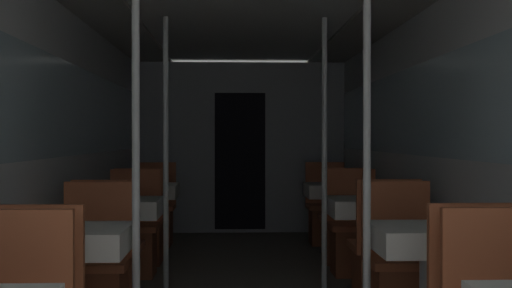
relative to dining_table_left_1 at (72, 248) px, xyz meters
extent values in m
cube|color=silver|center=(-0.38, 1.16, 0.47)|extent=(0.05, 9.97, 2.16)
cube|color=silver|center=(-0.37, 1.16, 0.81)|extent=(0.03, 9.17, 0.70)
cube|color=silver|center=(2.32, 1.16, 0.47)|extent=(0.05, 9.97, 2.16)
cube|color=silver|center=(2.31, 1.16, 0.81)|extent=(0.03, 9.17, 0.70)
cube|color=#999993|center=(2.08, 1.16, 1.56)|extent=(0.49, 9.57, 0.03)
cube|color=gray|center=(0.97, 5.18, 0.47)|extent=(2.65, 0.08, 2.16)
cube|color=black|center=(0.97, 5.14, 0.30)|extent=(0.64, 0.01, 1.73)
cube|color=#B25633|center=(0.00, -0.98, 0.08)|extent=(0.45, 0.04, 0.47)
cube|color=#B2B2B7|center=(0.00, 0.00, 0.10)|extent=(0.56, 0.56, 0.02)
cube|color=white|center=(0.00, 0.00, 0.04)|extent=(0.60, 0.60, 0.14)
cube|color=#B25633|center=(0.00, -0.79, 0.08)|extent=(0.45, 0.04, 0.47)
cube|color=#B25633|center=(0.00, 0.58, -0.18)|extent=(0.45, 0.45, 0.05)
cube|color=#B25633|center=(0.00, 0.79, 0.08)|extent=(0.45, 0.04, 0.47)
cylinder|color=silver|center=(0.34, 0.00, 0.47)|extent=(0.04, 0.04, 2.16)
cylinder|color=#B7B7BC|center=(0.00, 1.77, -0.25)|extent=(0.10, 0.10, 0.68)
cube|color=#B2B2B7|center=(0.00, 1.77, 0.10)|extent=(0.56, 0.56, 0.02)
cube|color=white|center=(0.00, 1.77, 0.04)|extent=(0.60, 0.60, 0.14)
cube|color=brown|center=(0.00, 1.19, -0.41)|extent=(0.38, 0.38, 0.40)
cube|color=#B25633|center=(0.00, 1.19, -0.18)|extent=(0.45, 0.45, 0.05)
cube|color=#B25633|center=(0.00, 0.98, 0.08)|extent=(0.45, 0.04, 0.47)
cube|color=brown|center=(0.00, 2.35, -0.41)|extent=(0.38, 0.38, 0.40)
cube|color=#B25633|center=(0.00, 2.35, -0.18)|extent=(0.45, 0.45, 0.05)
cube|color=#B25633|center=(0.00, 2.56, 0.08)|extent=(0.45, 0.04, 0.47)
cylinder|color=silver|center=(0.34, 1.77, 0.47)|extent=(0.04, 0.04, 2.16)
cylinder|color=#4C4C51|center=(0.00, 3.54, -0.60)|extent=(0.33, 0.33, 0.01)
cylinder|color=#B7B7BC|center=(0.00, 3.54, -0.25)|extent=(0.10, 0.10, 0.68)
cube|color=#B2B2B7|center=(0.00, 3.54, 0.10)|extent=(0.56, 0.56, 0.02)
cube|color=white|center=(0.00, 3.54, 0.04)|extent=(0.60, 0.60, 0.14)
cube|color=brown|center=(0.00, 2.96, -0.41)|extent=(0.38, 0.38, 0.40)
cube|color=#B25633|center=(0.00, 2.96, -0.18)|extent=(0.45, 0.45, 0.05)
cube|color=#B25633|center=(0.00, 2.75, 0.08)|extent=(0.45, 0.04, 0.47)
cube|color=brown|center=(0.00, 4.12, -0.41)|extent=(0.38, 0.38, 0.40)
cube|color=#B25633|center=(0.00, 4.12, -0.18)|extent=(0.45, 0.45, 0.05)
cube|color=#B25633|center=(0.00, 4.33, 0.08)|extent=(0.45, 0.04, 0.47)
cube|color=#B25633|center=(1.94, -0.98, 0.08)|extent=(0.45, 0.04, 0.47)
cube|color=#B2B2B7|center=(1.94, 0.00, 0.10)|extent=(0.56, 0.56, 0.02)
cube|color=white|center=(1.94, 0.00, 0.04)|extent=(0.60, 0.60, 0.14)
cube|color=#B25633|center=(1.94, -0.79, 0.08)|extent=(0.45, 0.04, 0.47)
cube|color=#B25633|center=(1.94, 0.58, -0.18)|extent=(0.45, 0.45, 0.05)
cube|color=#B25633|center=(1.94, 0.79, 0.08)|extent=(0.45, 0.04, 0.47)
cylinder|color=silver|center=(1.60, 0.00, 0.47)|extent=(0.04, 0.04, 2.16)
cylinder|color=#4C4C51|center=(1.94, 1.77, -0.60)|extent=(0.33, 0.33, 0.01)
cylinder|color=#B7B7BC|center=(1.94, 1.77, -0.25)|extent=(0.10, 0.10, 0.68)
cube|color=#B2B2B7|center=(1.94, 1.77, 0.10)|extent=(0.56, 0.56, 0.02)
cube|color=white|center=(1.94, 1.77, 0.04)|extent=(0.60, 0.60, 0.14)
cube|color=brown|center=(1.94, 1.19, -0.41)|extent=(0.38, 0.38, 0.40)
cube|color=#B25633|center=(1.94, 1.19, -0.18)|extent=(0.45, 0.45, 0.05)
cube|color=#B25633|center=(1.94, 0.98, 0.08)|extent=(0.45, 0.04, 0.47)
cube|color=brown|center=(1.94, 2.35, -0.41)|extent=(0.38, 0.38, 0.40)
cube|color=#B25633|center=(1.94, 2.35, -0.18)|extent=(0.45, 0.45, 0.05)
cube|color=#B25633|center=(1.94, 2.56, 0.08)|extent=(0.45, 0.04, 0.47)
cylinder|color=silver|center=(1.60, 1.77, 0.47)|extent=(0.04, 0.04, 2.16)
cylinder|color=#4C4C51|center=(1.94, 3.54, -0.60)|extent=(0.33, 0.33, 0.01)
cylinder|color=#B7B7BC|center=(1.94, 3.54, -0.25)|extent=(0.10, 0.10, 0.68)
cube|color=#B2B2B7|center=(1.94, 3.54, 0.10)|extent=(0.56, 0.56, 0.02)
cube|color=white|center=(1.94, 3.54, 0.04)|extent=(0.60, 0.60, 0.14)
cube|color=brown|center=(1.94, 2.96, -0.41)|extent=(0.38, 0.38, 0.40)
cube|color=#B25633|center=(1.94, 2.96, -0.18)|extent=(0.45, 0.45, 0.05)
cube|color=#B25633|center=(1.94, 2.75, 0.08)|extent=(0.45, 0.04, 0.47)
cube|color=brown|center=(1.94, 4.12, -0.41)|extent=(0.38, 0.38, 0.40)
cube|color=#B25633|center=(1.94, 4.12, -0.18)|extent=(0.45, 0.45, 0.05)
cube|color=#B25633|center=(1.94, 4.33, 0.08)|extent=(0.45, 0.04, 0.47)
camera|label=1|loc=(0.86, -3.86, 0.60)|focal=50.00mm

